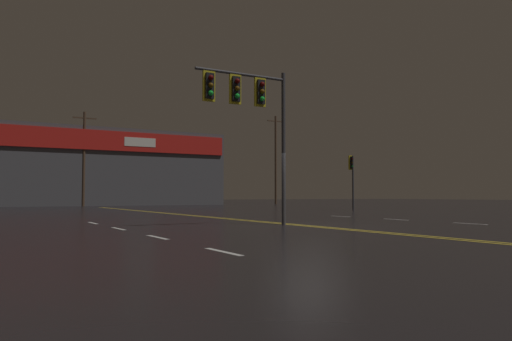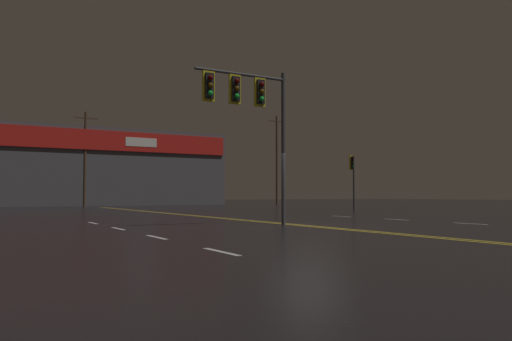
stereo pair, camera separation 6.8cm
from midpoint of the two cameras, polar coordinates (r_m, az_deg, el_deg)
The scene contains 6 objects.
ground_plane at distance 16.74m, azimuth 6.12°, elevation -6.33°, with size 200.00×200.00×0.00m, color black.
road_markings at distance 16.03m, azimuth 14.12°, elevation -6.40°, with size 17.30×60.00×0.01m.
traffic_signal_median at distance 16.99m, azimuth -0.92°, elevation 7.81°, with size 3.44×0.36×5.34m.
traffic_signal_corner_northeast at distance 35.10m, azimuth 11.05°, elevation 0.07°, with size 0.42×0.36×3.79m.
building_backdrop at distance 55.41m, azimuth -19.60°, elevation 0.27°, with size 29.25×10.23×7.76m.
utility_pole_row at distance 50.64m, azimuth -18.49°, elevation 1.86°, with size 46.19×0.26×10.39m.
Camera 2 is at (-9.77, -13.54, 1.01)m, focal length 35.00 mm.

